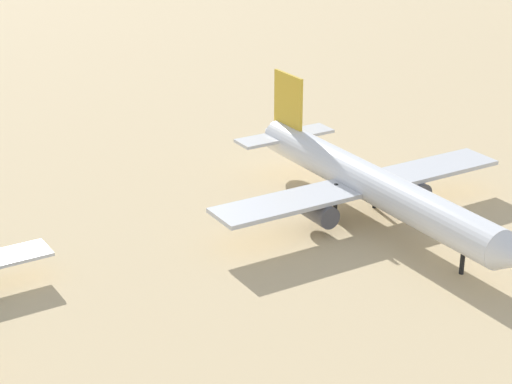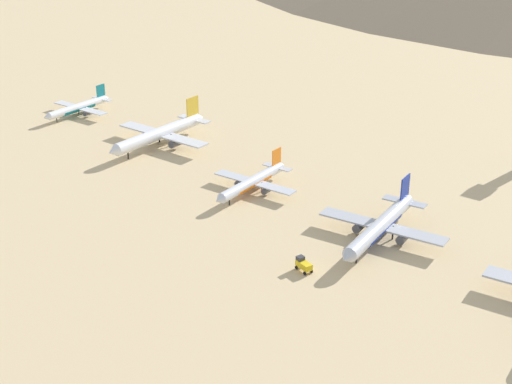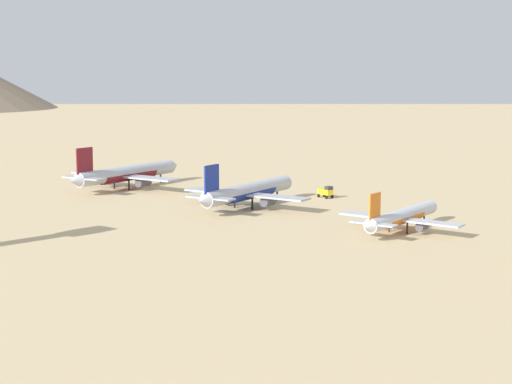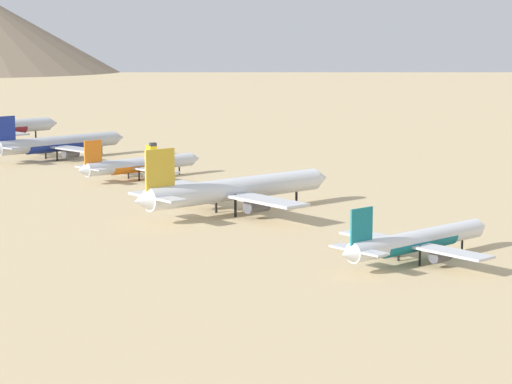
{
  "view_description": "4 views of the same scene",
  "coord_description": "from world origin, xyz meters",
  "px_view_note": "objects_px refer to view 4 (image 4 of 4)",
  "views": [
    {
      "loc": [
        71.76,
        -124.09,
        47.87
      ],
      "look_at": [
        -16.2,
        -71.58,
        5.67
      ],
      "focal_mm": 61.36,
      "sensor_mm": 36.0,
      "label": 1
    },
    {
      "loc": [
        190.68,
        145.6,
        107.23
      ],
      "look_at": [
        7.63,
        6.35,
        3.84
      ],
      "focal_mm": 52.87,
      "sensor_mm": 36.0,
      "label": 2
    },
    {
      "loc": [
        -177.72,
        -91.36,
        39.43
      ],
      "look_at": [
        11.31,
        53.55,
        3.98
      ],
      "focal_mm": 56.77,
      "sensor_mm": 36.0,
      "label": 3
    },
    {
      "loc": [
        -149.13,
        -225.07,
        38.83
      ],
      "look_at": [
        -8.58,
        -59.56,
        4.69
      ],
      "focal_mm": 71.38,
      "sensor_mm": 36.0,
      "label": 4
    }
  ],
  "objects_px": {
    "parked_jet_3": "(58,144)",
    "parked_jet_0": "(417,241)",
    "parked_jet_2": "(140,165)",
    "parked_jet_1": "(235,190)",
    "service_truck": "(152,148)"
  },
  "relations": [
    {
      "from": "parked_jet_0",
      "to": "parked_jet_3",
      "type": "xyz_separation_m",
      "value": [
        24.53,
        165.96,
        1.15
      ]
    },
    {
      "from": "parked_jet_2",
      "to": "parked_jet_3",
      "type": "relative_size",
      "value": 0.79
    },
    {
      "from": "parked_jet_1",
      "to": "parked_jet_3",
      "type": "relative_size",
      "value": 1.08
    },
    {
      "from": "parked_jet_3",
      "to": "parked_jet_0",
      "type": "bearing_deg",
      "value": -98.41
    },
    {
      "from": "parked_jet_1",
      "to": "service_truck",
      "type": "xyz_separation_m",
      "value": [
        47.95,
        101.27,
        -3.15
      ]
    },
    {
      "from": "parked_jet_1",
      "to": "parked_jet_3",
      "type": "bearing_deg",
      "value": 80.35
    },
    {
      "from": "parked_jet_0",
      "to": "service_truck",
      "type": "height_order",
      "value": "parked_jet_0"
    },
    {
      "from": "parked_jet_0",
      "to": "parked_jet_3",
      "type": "bearing_deg",
      "value": 81.59
    },
    {
      "from": "service_truck",
      "to": "parked_jet_0",
      "type": "bearing_deg",
      "value": -108.85
    },
    {
      "from": "parked_jet_2",
      "to": "parked_jet_3",
      "type": "height_order",
      "value": "parked_jet_3"
    },
    {
      "from": "parked_jet_2",
      "to": "parked_jet_3",
      "type": "distance_m",
      "value": 52.77
    },
    {
      "from": "parked_jet_2",
      "to": "service_truck",
      "type": "xyz_separation_m",
      "value": [
        34.31,
        44.29,
        -1.73
      ]
    },
    {
      "from": "parked_jet_0",
      "to": "parked_jet_3",
      "type": "relative_size",
      "value": 0.76
    },
    {
      "from": "parked_jet_3",
      "to": "parked_jet_2",
      "type": "bearing_deg",
      "value": -95.42
    },
    {
      "from": "parked_jet_1",
      "to": "parked_jet_0",
      "type": "bearing_deg",
      "value": -95.98
    }
  ]
}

